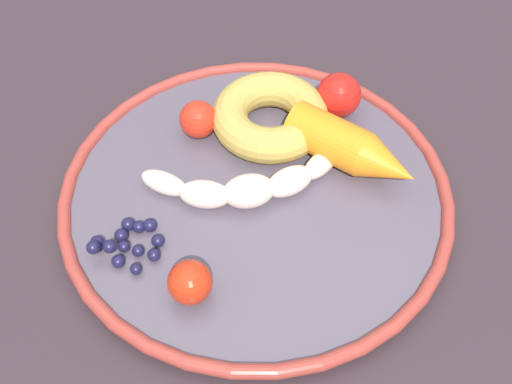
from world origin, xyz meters
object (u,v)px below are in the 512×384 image
(banana, at_px, (247,185))
(carrot_orange, at_px, (352,149))
(tomato_near, at_px, (198,119))
(tomato_mid, at_px, (190,282))
(plate, at_px, (256,194))
(donut, at_px, (270,116))
(dining_table, at_px, (230,243))
(tomato_far, at_px, (339,95))
(blueberry_pile, at_px, (128,242))

(banana, xyz_separation_m, carrot_orange, (-0.10, -0.03, 0.01))
(banana, height_order, tomato_near, tomato_near)
(carrot_orange, height_order, tomato_mid, carrot_orange)
(plate, height_order, donut, donut)
(carrot_orange, height_order, donut, carrot_orange)
(plate, relative_size, tomato_mid, 9.84)
(dining_table, bearing_deg, tomato_mid, 72.38)
(banana, bearing_deg, tomato_near, -63.82)
(donut, xyz_separation_m, tomato_far, (-0.07, -0.02, 0.00))
(tomato_mid, bearing_deg, banana, -118.13)
(banana, bearing_deg, tomato_mid, 61.87)
(tomato_near, bearing_deg, tomato_mid, 85.99)
(plate, bearing_deg, blueberry_pile, 23.89)
(plate, xyz_separation_m, carrot_orange, (-0.09, -0.02, 0.02))
(tomato_near, bearing_deg, carrot_orange, 158.50)
(blueberry_pile, bearing_deg, donut, -136.17)
(donut, bearing_deg, dining_table, 55.71)
(carrot_orange, height_order, tomato_near, carrot_orange)
(carrot_orange, bearing_deg, banana, 15.22)
(dining_table, relative_size, tomato_far, 29.66)
(banana, xyz_separation_m, blueberry_pile, (0.10, 0.05, -0.01))
(carrot_orange, height_order, tomato_far, tomato_far)
(blueberry_pile, relative_size, tomato_mid, 1.75)
(donut, relative_size, blueberry_pile, 1.78)
(tomato_far, bearing_deg, carrot_orange, 89.95)
(donut, relative_size, tomato_mid, 3.12)
(tomato_far, bearing_deg, tomato_mid, 52.49)
(carrot_orange, bearing_deg, donut, -37.49)
(blueberry_pile, bearing_deg, dining_table, -145.46)
(banana, relative_size, tomato_far, 4.32)
(carrot_orange, height_order, blueberry_pile, carrot_orange)
(banana, distance_m, carrot_orange, 0.10)
(banana, xyz_separation_m, tomato_far, (-0.10, -0.10, 0.01))
(blueberry_pile, bearing_deg, tomato_near, -116.50)
(carrot_orange, xyz_separation_m, donut, (0.07, -0.05, -0.00))
(blueberry_pile, height_order, tomato_near, tomato_near)
(donut, relative_size, tomato_far, 2.53)
(carrot_orange, distance_m, donut, 0.09)
(tomato_mid, relative_size, tomato_far, 0.81)
(dining_table, height_order, blueberry_pile, blueberry_pile)
(banana, distance_m, tomato_near, 0.09)
(plate, bearing_deg, tomato_far, -133.07)
(banana, bearing_deg, carrot_orange, -164.78)
(dining_table, xyz_separation_m, plate, (-0.03, 0.01, 0.09))
(plate, height_order, blueberry_pile, blueberry_pile)
(plate, xyz_separation_m, blueberry_pile, (0.11, 0.05, 0.01))
(carrot_orange, xyz_separation_m, blueberry_pile, (0.20, 0.07, -0.01))
(banana, distance_m, tomato_far, 0.14)
(dining_table, height_order, tomato_mid, tomato_mid)
(blueberry_pile, bearing_deg, banana, -155.35)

